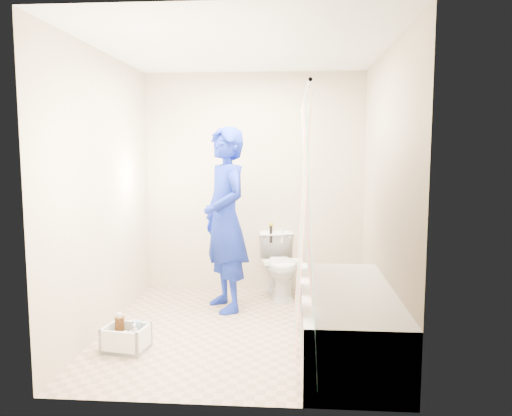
# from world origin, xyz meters

# --- Properties ---
(floor) EXTENTS (2.60, 2.60, 0.00)m
(floor) POSITION_xyz_m (0.00, 0.00, 0.00)
(floor) COLOR tan
(floor) RESTS_ON ground
(ceiling) EXTENTS (2.40, 2.60, 0.02)m
(ceiling) POSITION_xyz_m (0.00, 0.00, 2.40)
(ceiling) COLOR white
(ceiling) RESTS_ON wall_back
(wall_back) EXTENTS (2.40, 0.02, 2.40)m
(wall_back) POSITION_xyz_m (0.00, 1.30, 1.20)
(wall_back) COLOR #C4B696
(wall_back) RESTS_ON ground
(wall_front) EXTENTS (2.40, 0.02, 2.40)m
(wall_front) POSITION_xyz_m (0.00, -1.30, 1.20)
(wall_front) COLOR #C4B696
(wall_front) RESTS_ON ground
(wall_left) EXTENTS (0.02, 2.60, 2.40)m
(wall_left) POSITION_xyz_m (-1.20, 0.00, 1.20)
(wall_left) COLOR #C4B696
(wall_left) RESTS_ON ground
(wall_right) EXTENTS (0.02, 2.60, 2.40)m
(wall_right) POSITION_xyz_m (1.20, 0.00, 1.20)
(wall_right) COLOR #C4B696
(wall_right) RESTS_ON ground
(bathtub) EXTENTS (0.70, 1.75, 0.50)m
(bathtub) POSITION_xyz_m (0.85, -0.43, 0.27)
(bathtub) COLOR white
(bathtub) RESTS_ON ground
(curtain_rod) EXTENTS (0.02, 1.90, 0.02)m
(curtain_rod) POSITION_xyz_m (0.52, -0.43, 1.95)
(curtain_rod) COLOR silver
(curtain_rod) RESTS_ON wall_back
(shower_curtain) EXTENTS (0.06, 1.75, 1.80)m
(shower_curtain) POSITION_xyz_m (0.52, -0.43, 1.02)
(shower_curtain) COLOR white
(shower_curtain) RESTS_ON curtain_rod
(toilet) EXTENTS (0.51, 0.73, 0.67)m
(toilet) POSITION_xyz_m (0.30, 1.06, 0.34)
(toilet) COLOR white
(toilet) RESTS_ON ground
(tank_lid) EXTENTS (0.44, 0.27, 0.03)m
(tank_lid) POSITION_xyz_m (0.32, 0.96, 0.39)
(tank_lid) COLOR white
(tank_lid) RESTS_ON toilet
(tank_internals) EXTENTS (0.16, 0.07, 0.22)m
(tank_internals) POSITION_xyz_m (0.22, 1.23, 0.66)
(tank_internals) COLOR black
(tank_internals) RESTS_ON toilet
(plumber) EXTENTS (0.70, 0.78, 1.78)m
(plumber) POSITION_xyz_m (-0.23, 0.57, 0.89)
(plumber) COLOR navy
(plumber) RESTS_ON ground
(cleaning_caddy) EXTENTS (0.36, 0.31, 0.25)m
(cleaning_caddy) POSITION_xyz_m (-0.85, -0.52, 0.09)
(cleaning_caddy) COLOR white
(cleaning_caddy) RESTS_ON ground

